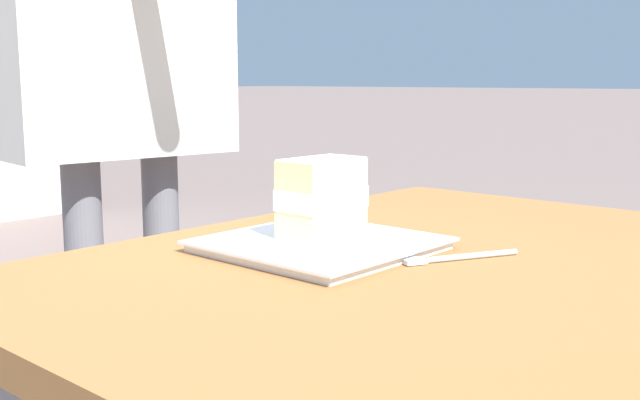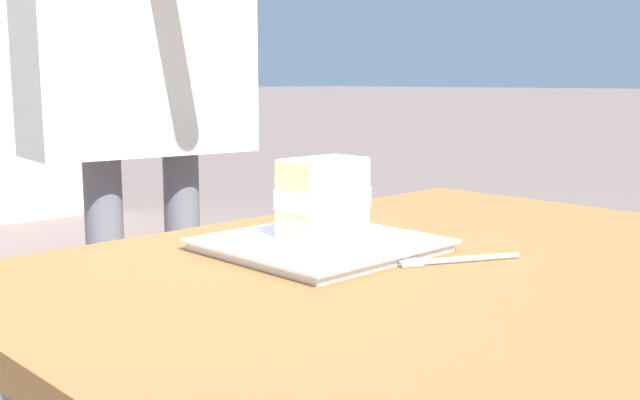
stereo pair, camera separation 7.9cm
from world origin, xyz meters
name	(u,v)px [view 2 (the right image)]	position (x,y,z in m)	size (l,w,h in m)	color
patio_table	(432,344)	(0.00, 0.00, 0.61)	(1.11, 0.81, 0.73)	brown
dessert_plate	(320,245)	(0.07, -0.14, 0.73)	(0.28, 0.28, 0.02)	white
cake_slice	(323,197)	(0.05, -0.16, 0.80)	(0.12, 0.08, 0.11)	beige
dessert_fork	(452,260)	(0.00, 0.03, 0.73)	(0.16, 0.09, 0.01)	silver
diner_person	(138,21)	(0.00, -0.74, 1.08)	(0.46, 0.59, 1.61)	slate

